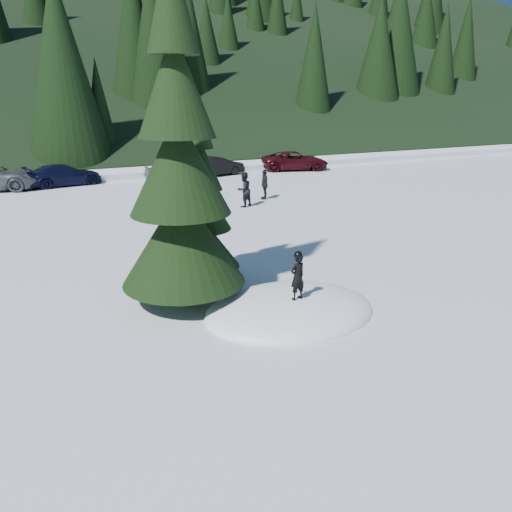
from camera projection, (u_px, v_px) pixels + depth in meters
name	position (u px, v px, depth m)	size (l,w,h in m)	color
ground	(290.00, 312.00, 12.69)	(200.00, 200.00, 0.00)	white
snow_mound	(290.00, 312.00, 12.69)	(4.48, 3.52, 0.96)	white
forest_hillside	(55.00, 24.00, 55.15)	(200.00, 60.00, 25.00)	black
spruce_tall	(180.00, 178.00, 12.31)	(3.20, 3.20, 8.60)	black
spruce_short	(201.00, 210.00, 14.30)	(2.20, 2.20, 5.37)	black
child_skier	(297.00, 277.00, 12.10)	(0.42, 0.28, 1.16)	black
adult_0	(244.00, 190.00, 24.15)	(0.82, 0.64, 1.69)	black
adult_1	(264.00, 184.00, 25.95)	(0.90, 0.38, 1.54)	black
car_3	(64.00, 175.00, 29.79)	(1.77, 4.35, 1.26)	black
car_4	(173.00, 170.00, 31.85)	(1.46, 3.64, 1.24)	gray
car_5	(216.00, 166.00, 33.32)	(1.36, 3.91, 1.29)	black
car_6	(295.00, 161.00, 35.79)	(2.19, 4.76, 1.32)	#36090F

